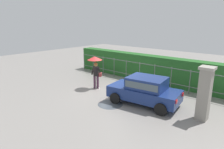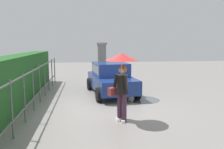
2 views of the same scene
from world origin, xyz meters
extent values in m
plane|color=gray|center=(0.00, 0.00, 0.00)|extent=(40.00, 40.00, 0.00)
cube|color=navy|center=(2.03, -0.26, 0.58)|extent=(3.88, 2.09, 0.60)
cube|color=navy|center=(2.17, -0.24, 1.18)|extent=(2.07, 1.67, 0.60)
cube|color=#4C5B66|center=(2.17, -0.24, 1.20)|extent=(1.92, 1.67, 0.33)
cylinder|color=black|center=(0.89, -1.25, 0.30)|extent=(0.62, 0.25, 0.60)
cylinder|color=black|center=(0.68, 0.42, 0.30)|extent=(0.62, 0.25, 0.60)
cylinder|color=black|center=(3.37, -0.93, 0.30)|extent=(0.62, 0.25, 0.60)
cylinder|color=black|center=(3.16, 0.73, 0.30)|extent=(0.62, 0.25, 0.60)
cube|color=red|center=(3.94, -0.57, 0.73)|extent=(0.08, 0.21, 0.16)
cube|color=red|center=(3.80, 0.52, 0.73)|extent=(0.08, 0.21, 0.16)
cylinder|color=#47283D|center=(-1.75, -0.20, 0.43)|extent=(0.15, 0.15, 0.86)
cylinder|color=#47283D|center=(-1.58, -0.08, 0.43)|extent=(0.15, 0.15, 0.86)
cube|color=white|center=(-1.78, -0.15, 0.04)|extent=(0.26, 0.10, 0.08)
cube|color=white|center=(-1.62, -0.03, 0.04)|extent=(0.26, 0.10, 0.08)
cylinder|color=black|center=(-1.67, -0.14, 1.15)|extent=(0.34, 0.34, 0.58)
sphere|color=#DBAD89|center=(-1.67, -0.14, 1.58)|extent=(0.22, 0.22, 0.22)
sphere|color=olive|center=(-1.65, -0.16, 1.60)|extent=(0.25, 0.25, 0.25)
cylinder|color=black|center=(-1.89, -0.20, 1.18)|extent=(0.24, 0.20, 0.56)
cylinder|color=black|center=(-1.53, 0.05, 1.18)|extent=(0.24, 0.20, 0.56)
cylinder|color=#B2B2B7|center=(-1.79, -0.10, 1.50)|extent=(0.02, 0.02, 0.77)
cone|color=red|center=(-1.79, -0.10, 1.99)|extent=(0.95, 0.95, 0.22)
cube|color=maroon|center=(-1.52, 0.11, 0.91)|extent=(0.33, 0.37, 0.24)
cube|color=gray|center=(4.94, -0.06, 1.15)|extent=(0.48, 0.48, 2.30)
cube|color=#9E998E|center=(4.94, -0.06, 2.36)|extent=(0.60, 0.60, 0.12)
cylinder|color=#59605B|center=(-2.60, 2.78, 0.75)|extent=(0.05, 0.05, 1.50)
cylinder|color=#59605B|center=(-1.41, 2.78, 0.75)|extent=(0.05, 0.05, 1.50)
cylinder|color=#59605B|center=(-0.23, 2.78, 0.75)|extent=(0.05, 0.05, 1.50)
cylinder|color=#59605B|center=(0.96, 2.78, 0.75)|extent=(0.05, 0.05, 1.50)
cylinder|color=#59605B|center=(2.14, 2.78, 0.75)|extent=(0.05, 0.05, 1.50)
cylinder|color=#59605B|center=(3.33, 2.78, 0.75)|extent=(0.05, 0.05, 1.50)
cylinder|color=#59605B|center=(4.51, 2.78, 0.75)|extent=(0.05, 0.05, 1.50)
cylinder|color=#59605B|center=(5.70, 2.78, 0.75)|extent=(0.05, 0.05, 1.50)
cube|color=#59605B|center=(-0.23, 2.78, 1.42)|extent=(11.85, 0.03, 0.04)
cube|color=#59605B|center=(-0.23, 2.78, 0.45)|extent=(11.85, 0.03, 0.04)
cube|color=#235B23|center=(-0.23, 3.65, 0.95)|extent=(12.85, 0.90, 1.90)
cylinder|color=#4C545B|center=(0.77, -1.51, 0.00)|extent=(1.33, 1.33, 0.00)
camera|label=1|loc=(7.15, -8.76, 4.22)|focal=31.55mm
camera|label=2|loc=(-8.17, 1.00, 2.38)|focal=35.59mm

